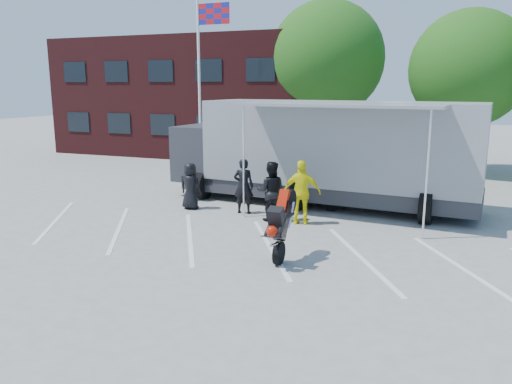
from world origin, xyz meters
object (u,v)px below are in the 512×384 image
Objects in this scene: spectator_leather_a at (190,186)px; spectator_leather_c at (271,191)px; tree_left at (327,59)px; tree_mid at (468,69)px; stunt_bike_rider at (287,257)px; spectator_leather_b at (244,186)px; flagpole at (204,66)px; transporter_truck at (323,204)px; spectator_hivis at (302,192)px; parked_motorcycle at (308,209)px.

spectator_leather_c is at bearing 176.69° from spectator_leather_a.
spectator_leather_a is (-1.77, -12.05, -4.76)m from tree_left.
tree_left is at bearing 171.87° from tree_mid.
spectator_leather_b is at bearing 127.30° from stunt_bike_rider.
spectator_leather_a is 0.87× the size of spectator_leather_b.
flagpole is 1.04× the size of tree_mid.
spectator_leather_a reaches higher than stunt_bike_rider.
transporter_truck reaches higher than stunt_bike_rider.
flagpole is 0.93× the size of tree_left.
spectator_leather_b is 0.98× the size of spectator_leather_c.
spectator_hivis is (-0.01, -2.78, 0.99)m from transporter_truck.
flagpole is 12.31m from tree_mid.
tree_mid is 11.07m from transporter_truck.
flagpole is 4.22× the size of stunt_bike_rider.
tree_mid is 14.70m from spectator_leather_a.
parked_motorcycle is at bearing -117.27° from tree_mid.
tree_mid is 11.91m from parked_motorcycle.
spectator_leather_a is at bearing 143.48° from stunt_bike_rider.
spectator_leather_b is (1.93, 0.12, 0.12)m from spectator_leather_a.
tree_mid is 3.27× the size of parked_motorcycle.
spectator_leather_b is at bearing -39.93° from spectator_leather_c.
stunt_bike_rider is 1.18× the size of spectator_leather_a.
flagpole is 0.70× the size of transporter_truck.
tree_mid reaches higher than stunt_bike_rider.
spectator_leather_c is at bearing 154.92° from parked_motorcycle.
spectator_hivis is (1.02, -0.03, 0.05)m from spectator_leather_c.
tree_left is at bearing -93.50° from spectator_leather_a.
spectator_leather_a is (-3.80, -1.42, 0.80)m from parked_motorcycle.
spectator_leather_c is (-0.71, -1.86, 0.94)m from parked_motorcycle.
spectator_hivis is at bearing 163.97° from spectator_leather_c.
spectator_leather_c is at bearing -116.29° from tree_mid.
tree_left reaches higher than parked_motorcycle.
tree_left is at bearing 108.09° from transporter_truck.
transporter_truck is (2.35, -9.74, -5.57)m from tree_left.
tree_left is 3.68× the size of parked_motorcycle.
tree_left is 4.69× the size of spectator_leather_b.
stunt_bike_rider is (2.86, -15.58, -5.57)m from tree_left.
spectator_leather_c is at bearing 117.32° from stunt_bike_rider.
parked_motorcycle is 2.46m from spectator_leather_b.
tree_mid is 4.07× the size of spectator_leather_c.
parked_motorcycle is at bearing -36.41° from flagpole.
flagpole reaches higher than spectator_leather_c.
tree_left is at bearing 6.74° from parked_motorcycle.
tree_mid reaches higher than parked_motorcycle.
transporter_truck is 6.10× the size of spectator_leather_c.
spectator_leather_b is (-6.83, -10.93, -4.02)m from tree_mid.
spectator_hivis is (6.58, -6.52, -4.06)m from flagpole.
parked_motorcycle is at bearing -105.19° from transporter_truck.
tree_mid is 4.05× the size of stunt_bike_rider.
spectator_leather_a is 1.94m from spectator_leather_b.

